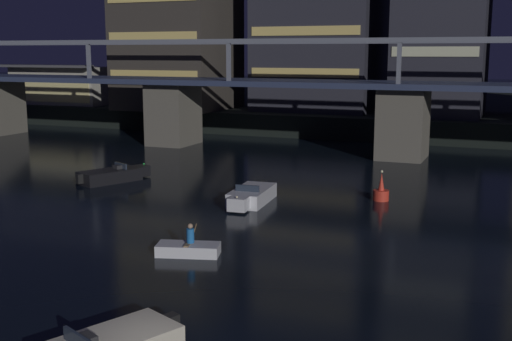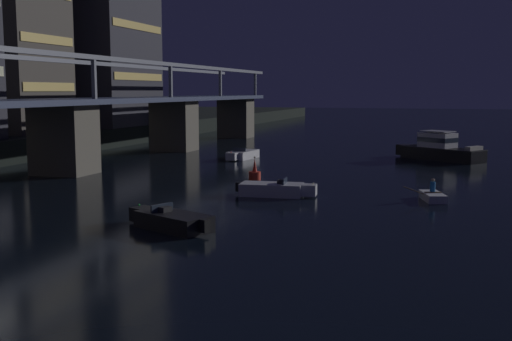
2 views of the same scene
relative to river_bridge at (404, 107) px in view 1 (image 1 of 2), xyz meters
The scene contains 9 objects.
far_riverbank 48.10m from the river_bridge, 90.00° to the left, with size 240.00×80.00×2.20m, color black.
river_bridge is the anchor object (origin of this frame).
tower_west_low 30.05m from the river_bridge, 156.40° to the left, with size 11.13×10.81×19.81m.
tower_west_tall 22.36m from the river_bridge, 124.75° to the left, with size 12.21×12.81×21.08m.
waterfront_pavilion 43.85m from the river_bridge, 164.23° to the left, with size 12.40×7.40×4.70m.
speedboat_near_center 19.93m from the river_bridge, 105.08° to the right, with size 2.14×5.23×1.16m.
speedboat_mid_left 23.30m from the river_bridge, 133.46° to the right, with size 3.24×5.01×1.16m.
channel_buoy 15.96m from the river_bridge, 84.47° to the right, with size 0.90×0.90×1.76m.
dinghy_with_paddler 29.05m from the river_bridge, 97.73° to the right, with size 2.81×2.64×1.36m.
Camera 1 is at (8.56, -13.80, 8.34)m, focal length 45.27 mm.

